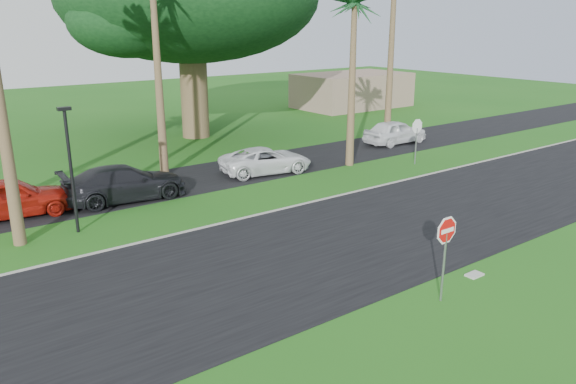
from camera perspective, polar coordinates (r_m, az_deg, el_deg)
The scene contains 14 objects.
ground at distance 18.02m, azimuth 6.71°, elevation -7.74°, with size 120.00×120.00×0.00m, color #1D5916.
road at distance 19.38m, azimuth 2.66°, elevation -5.77°, with size 120.00×8.00×0.02m, color black.
parking_strip at distance 27.85m, azimuth -11.12°, elevation 1.04°, with size 120.00×5.00×0.02m, color black.
curb at distance 22.44m, azimuth -3.89°, elevation -2.51°, with size 120.00×0.12×0.06m, color gray.
stop_sign_near at distance 15.84m, azimuth 15.72°, elevation -4.87°, with size 1.05×0.07×2.62m.
stop_sign_far at distance 31.16m, azimuth 12.95°, elevation 5.95°, with size 1.05×0.07×2.62m.
palm_right_near at distance 29.84m, azimuth 6.77°, elevation 18.19°, with size 5.00×5.00×9.50m.
streetlight_right at distance 21.55m, azimuth -21.25°, elevation 2.81°, with size 0.45×0.25×4.64m.
building_far at distance 52.11m, azimuth 6.54°, elevation 10.24°, with size 10.00×6.00×3.00m, color gray.
car_red at distance 24.74m, azimuth -26.41°, elevation -0.56°, with size 1.90×4.71×1.61m, color #A6180D.
car_dark at distance 25.29m, azimuth -16.28°, elevation 0.84°, with size 2.15×5.30×1.54m, color black.
car_minivan at distance 28.79m, azimuth -2.25°, elevation 3.21°, with size 2.18×4.73×1.31m, color white.
car_pickup at distance 36.43m, azimuth 10.84°, elevation 5.99°, with size 1.79×4.44×1.51m, color white.
utility_slab at distance 18.34m, azimuth 18.41°, elevation -7.98°, with size 0.55×0.35×0.06m, color #AAA9A1.
Camera 1 is at (-11.37, -11.80, 7.49)m, focal length 35.00 mm.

